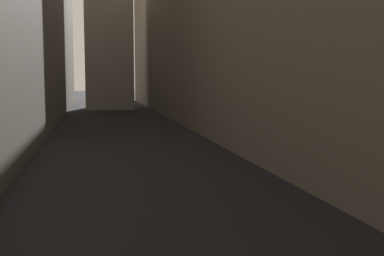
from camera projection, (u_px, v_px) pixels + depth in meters
The scene contains 2 objects.
ground_plane at pixel (125, 136), 35.86m from camera, with size 264.00×264.00×0.00m, color black.
building_block_right at pixel (282, 15), 39.40m from camera, with size 14.64×108.00×18.43m, color #756B5B.
Camera 1 is at (-2.21, 12.11, 4.21)m, focal length 46.04 mm.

